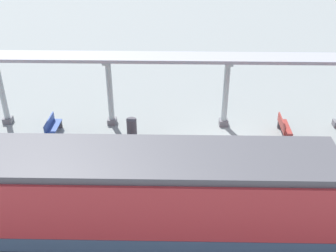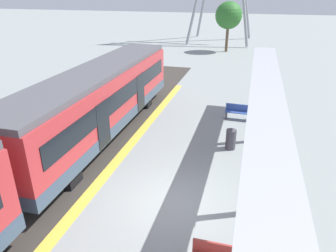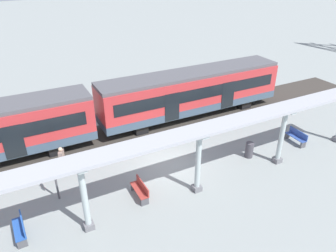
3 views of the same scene
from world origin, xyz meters
name	(u,v)px [view 2 (image 2 of 3)]	position (x,y,z in m)	size (l,w,h in m)	color
ground_plane	(172,201)	(0.00, 0.00, 0.00)	(176.00, 176.00, 0.00)	gray
tactile_edge_strip	(94,188)	(-3.09, 0.00, 0.00)	(0.47, 28.28, 0.01)	yellow
trackbed	(52,181)	(-4.92, 0.00, 0.00)	(3.20, 40.28, 0.01)	#38332D
train_far_carriage	(100,101)	(-4.92, 4.53, 1.83)	(2.65, 14.12, 3.48)	#B83033
canopy_pillar_third	(261,168)	(2.87, 0.16, 1.77)	(1.10, 0.44, 3.49)	slate
canopy_pillar_fourth	(261,108)	(2.87, 5.76, 1.77)	(1.10, 0.44, 3.49)	slate
canopy_pillar_fifth	(261,79)	(2.87, 11.05, 1.77)	(1.10, 0.44, 3.49)	slate
canopy_beam	(268,118)	(2.87, -0.01, 3.57)	(1.20, 22.92, 0.16)	#A8AAB2
bench_near_end	(238,112)	(1.77, 8.48, 0.44)	(1.51, 0.48, 0.86)	#324F9C
trash_bin	(231,139)	(1.66, 4.64, 0.48)	(0.48, 0.48, 0.97)	#444149
tree_left_background	(229,16)	(-0.96, 29.24, 4.06)	(3.04, 3.04, 5.60)	brown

